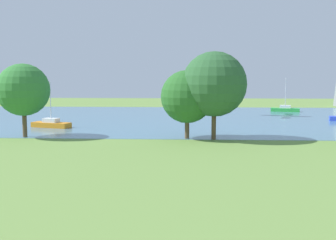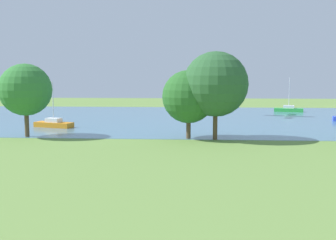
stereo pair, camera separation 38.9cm
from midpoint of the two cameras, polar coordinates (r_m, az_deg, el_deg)
The scene contains 7 objects.
ground_plane at distance 30.88m, azimuth -0.50°, elevation -5.17°, with size 160.00×160.00×0.00m, color olive.
water_surface at distance 58.56m, azimuth 1.13°, elevation 0.31°, with size 140.00×40.00×0.02m, color teal.
sailboat_green at distance 71.64m, azimuth 16.30°, elevation 1.51°, with size 5.02×2.65×5.92m.
sailboat_orange at distance 49.76m, azimuth -16.63°, elevation -0.52°, with size 5.03×2.84×5.47m.
tree_west_near at distance 42.46m, azimuth -20.29°, elevation 4.07°, with size 5.24×5.24×7.41m.
tree_east_far at distance 38.93m, azimuth 2.49°, elevation 3.36°, with size 5.20×5.20×6.75m.
tree_west_far at distance 38.49m, azimuth 6.37°, elevation 5.13°, with size 6.27×6.27×8.52m.
Camera 1 is at (1.61, -8.22, 6.17)m, focal length 42.49 mm.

